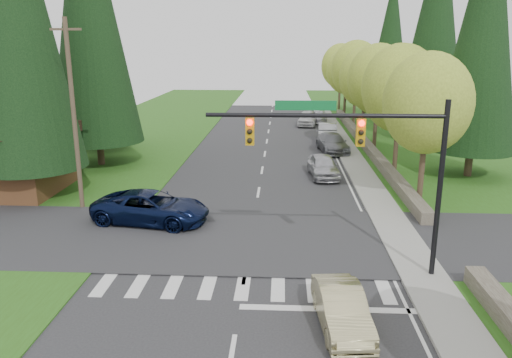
# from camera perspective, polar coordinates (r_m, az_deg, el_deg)

# --- Properties ---
(ground) EXTENTS (120.00, 120.00, 0.00)m
(ground) POSITION_cam_1_polar(r_m,az_deg,el_deg) (16.05, -2.46, -17.56)
(ground) COLOR #28282B
(ground) RESTS_ON ground
(grass_east) EXTENTS (14.00, 110.00, 0.06)m
(grass_east) POSITION_cam_1_polar(r_m,az_deg,el_deg) (36.45, 21.51, 0.35)
(grass_east) COLOR #2B5516
(grass_east) RESTS_ON ground
(grass_west) EXTENTS (14.00, 110.00, 0.06)m
(grass_west) POSITION_cam_1_polar(r_m,az_deg,el_deg) (37.40, -19.69, 0.88)
(grass_west) COLOR #2B5516
(grass_west) RESTS_ON ground
(cross_street) EXTENTS (120.00, 8.00, 0.10)m
(cross_street) POSITION_cam_1_polar(r_m,az_deg,el_deg) (23.16, -0.60, -6.83)
(cross_street) COLOR #28282B
(cross_street) RESTS_ON ground
(sidewalk_east) EXTENTS (1.80, 80.00, 0.13)m
(sidewalk_east) POSITION_cam_1_polar(r_m,az_deg,el_deg) (36.89, 11.54, 1.33)
(sidewalk_east) COLOR gray
(sidewalk_east) RESTS_ON ground
(curb_east) EXTENTS (0.20, 80.00, 0.13)m
(curb_east) POSITION_cam_1_polar(r_m,az_deg,el_deg) (36.77, 10.23, 1.36)
(curb_east) COLOR gray
(curb_east) RESTS_ON ground
(stone_wall_north) EXTENTS (0.70, 40.00, 0.70)m
(stone_wall_north) POSITION_cam_1_polar(r_m,az_deg,el_deg) (44.82, 12.26, 4.09)
(stone_wall_north) COLOR #4C4438
(stone_wall_north) RESTS_ON ground
(traffic_signal) EXTENTS (8.70, 0.37, 6.80)m
(traffic_signal) POSITION_cam_1_polar(r_m,az_deg,el_deg) (18.56, 12.28, 3.35)
(traffic_signal) COLOR black
(traffic_signal) RESTS_ON ground
(brown_building) EXTENTS (8.40, 8.40, 5.40)m
(brown_building) POSITION_cam_1_polar(r_m,az_deg,el_deg) (33.27, -26.59, 3.97)
(brown_building) COLOR #4C2D19
(brown_building) RESTS_ON ground
(utility_pole) EXTENTS (1.60, 0.24, 10.00)m
(utility_pole) POSITION_cam_1_polar(r_m,az_deg,el_deg) (27.88, -20.12, 6.96)
(utility_pole) COLOR #473828
(utility_pole) RESTS_ON ground
(decid_tree_0) EXTENTS (4.80, 4.80, 8.37)m
(decid_tree_0) POSITION_cam_1_polar(r_m,az_deg,el_deg) (28.70, 19.02, 8.18)
(decid_tree_0) COLOR #38281C
(decid_tree_0) RESTS_ON ground
(decid_tree_1) EXTENTS (5.20, 5.20, 8.80)m
(decid_tree_1) POSITION_cam_1_polar(r_m,az_deg,el_deg) (35.46, 16.16, 9.91)
(decid_tree_1) COLOR #38281C
(decid_tree_1) RESTS_ON ground
(decid_tree_2) EXTENTS (5.00, 5.00, 8.82)m
(decid_tree_2) POSITION_cam_1_polar(r_m,az_deg,el_deg) (42.25, 13.79, 10.99)
(decid_tree_2) COLOR #38281C
(decid_tree_2) RESTS_ON ground
(decid_tree_3) EXTENTS (5.00, 5.00, 8.55)m
(decid_tree_3) POSITION_cam_1_polar(r_m,az_deg,el_deg) (49.16, 12.40, 11.28)
(decid_tree_3) COLOR #38281C
(decid_tree_3) RESTS_ON ground
(decid_tree_4) EXTENTS (5.40, 5.40, 9.18)m
(decid_tree_4) POSITION_cam_1_polar(r_m,az_deg,el_deg) (56.07, 11.38, 12.18)
(decid_tree_4) COLOR #38281C
(decid_tree_4) RESTS_ON ground
(decid_tree_5) EXTENTS (4.80, 4.80, 8.30)m
(decid_tree_5) POSITION_cam_1_polar(r_m,az_deg,el_deg) (63.00, 10.26, 12.04)
(decid_tree_5) COLOR #38281C
(decid_tree_5) RESTS_ON ground
(decid_tree_6) EXTENTS (5.20, 5.20, 8.86)m
(decid_tree_6) POSITION_cam_1_polar(r_m,az_deg,el_deg) (69.94, 9.65, 12.62)
(decid_tree_6) COLOR #38281C
(decid_tree_6) RESTS_ON ground
(conifer_w_a) EXTENTS (6.12, 6.12, 19.80)m
(conifer_w_a) POSITION_cam_1_polar(r_m,az_deg,el_deg) (31.04, -25.87, 17.63)
(conifer_w_a) COLOR #38281C
(conifer_w_a) RESTS_ON ground
(conifer_w_b) EXTENTS (5.44, 5.44, 17.80)m
(conifer_w_b) POSITION_cam_1_polar(r_m,az_deg,el_deg) (35.93, -26.94, 15.36)
(conifer_w_b) COLOR #38281C
(conifer_w_b) RESTS_ON ground
(conifer_w_c) EXTENTS (6.46, 6.46, 20.80)m
(conifer_w_c) POSITION_cam_1_polar(r_m,az_deg,el_deg) (37.97, -18.60, 18.35)
(conifer_w_c) COLOR #38281C
(conifer_w_c) RESTS_ON ground
(conifer_w_e) EXTENTS (5.78, 5.78, 18.80)m
(conifer_w_e) POSITION_cam_1_polar(r_m,az_deg,el_deg) (44.23, -18.11, 16.52)
(conifer_w_e) COLOR #38281C
(conifer_w_e) RESTS_ON ground
(conifer_e_a) EXTENTS (5.44, 5.44, 17.80)m
(conifer_e_a) POSITION_cam_1_polar(r_m,az_deg,el_deg) (35.77, 24.64, 15.62)
(conifer_e_a) COLOR #38281C
(conifer_e_a) RESTS_ON ground
(conifer_e_b) EXTENTS (6.12, 6.12, 19.80)m
(conifer_e_b) POSITION_cam_1_polar(r_m,az_deg,el_deg) (49.41, 19.88, 16.74)
(conifer_e_b) COLOR #38281C
(conifer_e_b) RESTS_ON ground
(conifer_e_c) EXTENTS (5.10, 5.10, 16.80)m
(conifer_e_c) POSITION_cam_1_polar(r_m,az_deg,el_deg) (62.73, 15.15, 15.19)
(conifer_e_c) COLOR #38281C
(conifer_e_c) RESTS_ON ground
(sedan_champagne) EXTENTS (1.75, 4.03, 1.29)m
(sedan_champagne) POSITION_cam_1_polar(r_m,az_deg,el_deg) (16.39, 9.76, -14.39)
(sedan_champagne) COLOR #C2B881
(sedan_champagne) RESTS_ON ground
(suv_navy) EXTENTS (6.15, 3.63, 1.60)m
(suv_navy) POSITION_cam_1_polar(r_m,az_deg,el_deg) (25.44, -11.87, -3.20)
(suv_navy) COLOR black
(suv_navy) RESTS_ON ground
(parked_car_a) EXTENTS (2.20, 4.59, 1.51)m
(parked_car_a) POSITION_cam_1_polar(r_m,az_deg,el_deg) (33.85, 7.72, 1.48)
(parked_car_a) COLOR #B0B0B5
(parked_car_a) RESTS_ON ground
(parked_car_b) EXTENTS (2.72, 5.37, 1.50)m
(parked_car_b) POSITION_cam_1_polar(r_m,az_deg,el_deg) (42.03, 8.74, 4.09)
(parked_car_b) COLOR slate
(parked_car_b) RESTS_ON ground
(parked_car_c) EXTENTS (1.95, 4.89, 1.58)m
(parked_car_c) POSITION_cam_1_polar(r_m,az_deg,el_deg) (46.82, 8.17, 5.29)
(parked_car_c) COLOR #ADAEB2
(parked_car_c) RESTS_ON ground
(parked_car_d) EXTENTS (2.58, 5.06, 1.65)m
(parked_car_d) POSITION_cam_1_polar(r_m,az_deg,el_deg) (55.66, 5.92, 6.95)
(parked_car_d) COLOR silver
(parked_car_d) RESTS_ON ground
(parked_car_e) EXTENTS (2.23, 4.78, 1.35)m
(parked_car_e) POSITION_cam_1_polar(r_m,az_deg,el_deg) (58.30, 7.18, 7.13)
(parked_car_e) COLOR #BCBCC1
(parked_car_e) RESTS_ON ground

